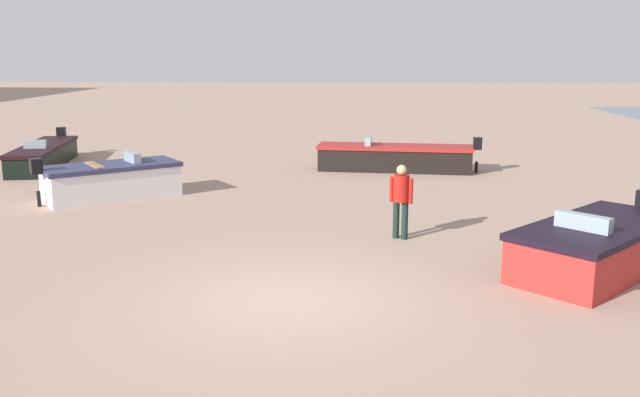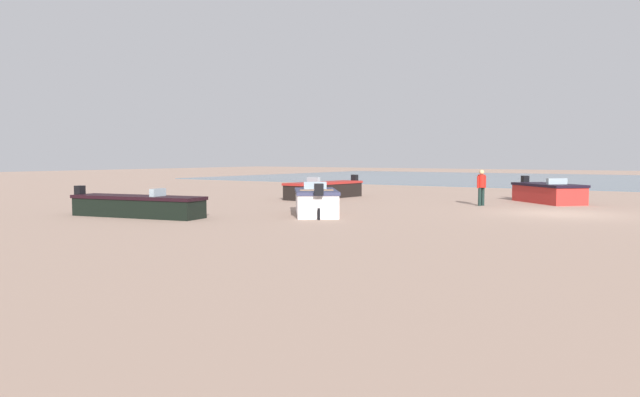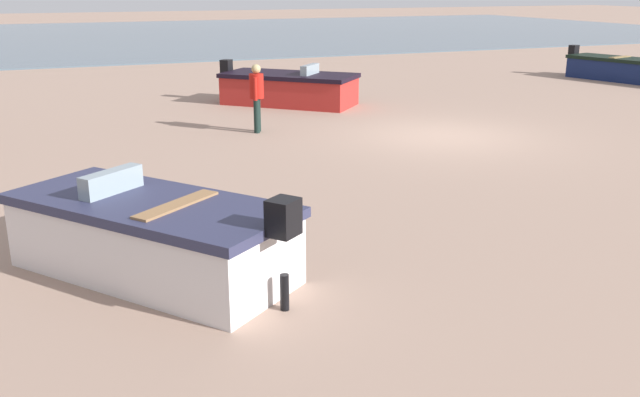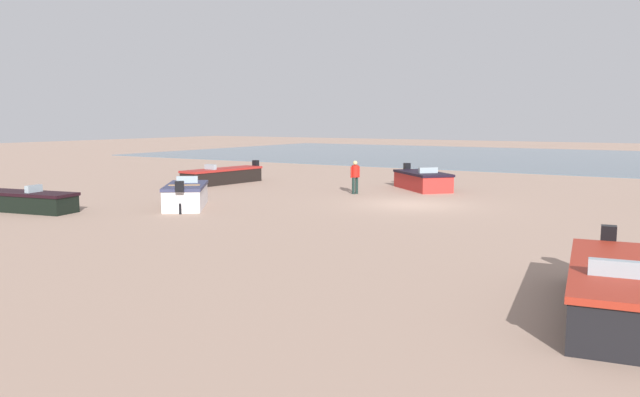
# 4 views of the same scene
# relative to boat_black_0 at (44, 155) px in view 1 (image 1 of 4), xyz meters

# --- Properties ---
(ground_plane) EXTENTS (160.00, 160.00, 0.00)m
(ground_plane) POSITION_rel_boat_black_0_xyz_m (-12.67, -9.82, -0.40)
(ground_plane) COLOR gray
(boat_black_0) EXTENTS (5.57, 2.20, 1.10)m
(boat_black_0) POSITION_rel_boat_black_0_xyz_m (0.00, 0.00, 0.00)
(boat_black_0) COLOR black
(boat_black_0) RESTS_ON ground
(boat_black_1) EXTENTS (1.83, 5.54, 1.18)m
(boat_black_1) POSITION_rel_boat_black_0_xyz_m (-0.17, -12.31, 0.04)
(boat_black_1) COLOR black
(boat_black_1) RESTS_ON ground
(boat_red_2) EXTENTS (3.99, 3.92, 1.24)m
(boat_red_2) POSITION_rel_boat_black_0_xyz_m (-10.89, -15.40, 0.07)
(boat_red_2) COLOR #B02722
(boat_red_2) RESTS_ON ground
(boat_white_5) EXTENTS (3.39, 3.81, 1.27)m
(boat_white_5) POSITION_rel_boat_black_0_xyz_m (-5.04, -4.23, 0.09)
(boat_white_5) COLOR white
(boat_white_5) RESTS_ON ground
(beach_walker_foreground) EXTENTS (0.45, 0.52, 1.62)m
(beach_walker_foreground) POSITION_rel_boat_black_0_xyz_m (-8.81, -11.94, 0.55)
(beach_walker_foreground) COLOR black
(beach_walker_foreground) RESTS_ON ground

